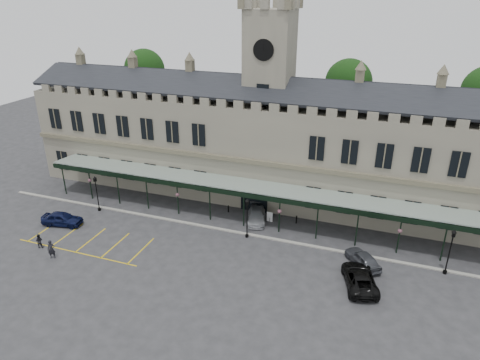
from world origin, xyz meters
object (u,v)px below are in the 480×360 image
(car_right_a, at_px, (363,259))
(person_b, at_px, (39,241))
(lamp_post_left, at_px, (97,190))
(lamp_post_mid, at_px, (247,215))
(traffic_cone, at_px, (352,277))
(sign_board, at_px, (270,217))
(car_left_a, at_px, (62,219))
(lamp_post_right, at_px, (450,248))
(clock_tower, at_px, (269,91))
(car_taxi, at_px, (257,215))
(person_a, at_px, (51,249))
(car_van, at_px, (360,278))
(station_building, at_px, (267,146))

(car_right_a, height_order, person_b, person_b)
(lamp_post_left, bearing_deg, lamp_post_mid, 0.64)
(traffic_cone, xyz_separation_m, sign_board, (-9.91, 7.92, 0.21))
(sign_board, bearing_deg, car_left_a, -152.32)
(lamp_post_right, distance_m, person_b, 39.26)
(clock_tower, height_order, lamp_post_mid, clock_tower)
(lamp_post_right, height_order, car_left_a, lamp_post_right)
(car_left_a, bearing_deg, car_right_a, -94.70)
(clock_tower, xyz_separation_m, car_right_a, (13.00, -12.10, -12.39))
(lamp_post_mid, distance_m, car_left_a, 20.59)
(traffic_cone, bearing_deg, car_left_a, -179.07)
(lamp_post_left, bearing_deg, sign_board, 12.09)
(car_left_a, bearing_deg, lamp_post_left, -32.41)
(car_taxi, distance_m, person_b, 22.72)
(clock_tower, relative_size, lamp_post_right, 5.35)
(car_right_a, bearing_deg, person_b, -23.94)
(sign_board, bearing_deg, clock_tower, 115.52)
(person_a, xyz_separation_m, person_b, (-2.53, 1.08, -0.20))
(car_van, distance_m, car_right_a, 3.19)
(car_right_a, bearing_deg, lamp_post_left, -39.82)
(car_van, relative_size, car_right_a, 1.28)
(person_a, bearing_deg, lamp_post_right, -14.28)
(clock_tower, relative_size, car_left_a, 5.58)
(traffic_cone, xyz_separation_m, car_taxi, (-11.35, 7.60, 0.31))
(lamp_post_right, bearing_deg, clock_tower, 151.78)
(lamp_post_right, height_order, car_right_a, lamp_post_right)
(person_b, bearing_deg, person_a, 135.57)
(sign_board, xyz_separation_m, car_taxi, (-1.44, -0.32, 0.10))
(station_building, distance_m, car_van, 20.80)
(clock_tower, height_order, car_taxi, clock_tower)
(station_building, height_order, lamp_post_left, station_building)
(traffic_cone, relative_size, car_taxi, 0.16)
(clock_tower, distance_m, lamp_post_right, 25.21)
(lamp_post_mid, distance_m, lamp_post_right, 19.14)
(station_building, height_order, person_b, station_building)
(car_left_a, bearing_deg, car_taxi, -78.41)
(station_building, distance_m, lamp_post_mid, 11.57)
(car_van, bearing_deg, person_a, -5.31)
(car_van, xyz_separation_m, person_b, (-30.91, -4.58, 0.00))
(traffic_cone, xyz_separation_m, person_a, (-27.73, -6.08, 0.59))
(lamp_post_mid, bearing_deg, lamp_post_right, 0.25)
(lamp_post_left, xyz_separation_m, car_van, (30.22, -4.13, -1.85))
(clock_tower, relative_size, lamp_post_mid, 5.52)
(lamp_post_left, distance_m, lamp_post_mid, 18.34)
(station_building, bearing_deg, lamp_post_left, -147.27)
(clock_tower, distance_m, car_left_a, 27.32)
(traffic_cone, relative_size, car_right_a, 0.18)
(lamp_post_left, distance_m, car_van, 30.56)
(car_taxi, relative_size, person_a, 2.42)
(car_right_a, bearing_deg, car_van, 51.96)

